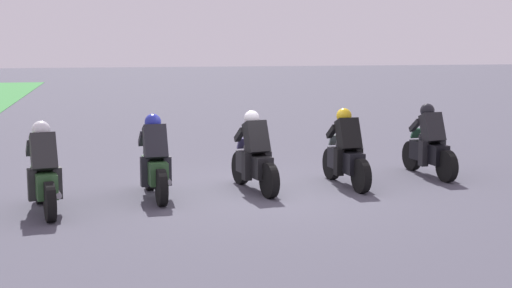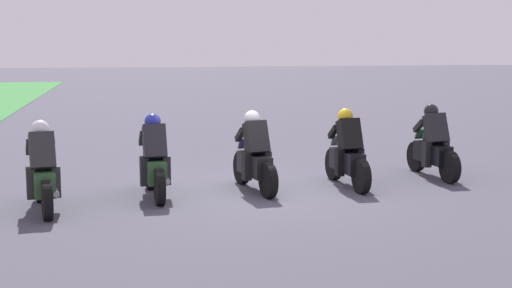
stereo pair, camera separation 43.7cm
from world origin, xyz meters
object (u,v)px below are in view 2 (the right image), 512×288
at_px(rider_lane_b, 347,155).
at_px(rider_lane_c, 255,158).
at_px(rider_lane_e, 43,174).
at_px(rider_lane_a, 433,147).
at_px(rider_lane_d, 154,163).

height_order(rider_lane_b, rider_lane_c, same).
bearing_deg(rider_lane_b, rider_lane_e, 95.53).
height_order(rider_lane_a, rider_lane_b, same).
bearing_deg(rider_lane_c, rider_lane_e, 93.74).
relative_size(rider_lane_d, rider_lane_e, 1.01).
distance_m(rider_lane_b, rider_lane_d, 3.72).
height_order(rider_lane_a, rider_lane_d, same).
bearing_deg(rider_lane_a, rider_lane_c, 95.03).
xyz_separation_m(rider_lane_a, rider_lane_d, (-0.99, 5.73, 0.00)).
relative_size(rider_lane_c, rider_lane_d, 0.99).
bearing_deg(rider_lane_b, rider_lane_a, -77.95).
bearing_deg(rider_lane_c, rider_lane_b, -98.59).
bearing_deg(rider_lane_a, rider_lane_b, 101.92).
bearing_deg(rider_lane_a, rider_lane_d, 93.85).
relative_size(rider_lane_a, rider_lane_e, 1.01).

